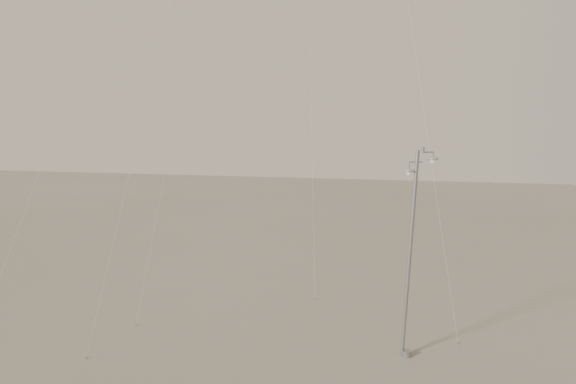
# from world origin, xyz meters

# --- Properties ---
(ground) EXTENTS (160.00, 160.00, 0.00)m
(ground) POSITION_xyz_m (0.00, 0.00, 0.00)
(ground) COLOR gray
(ground) RESTS_ON ground
(street_lamp) EXTENTS (1.58, 0.76, 10.11)m
(street_lamp) POSITION_xyz_m (8.60, 4.18, 5.39)
(street_lamp) COLOR gray
(street_lamp) RESTS_ON ground
(kite_3) EXTENTS (2.49, 7.42, 20.04)m
(kite_3) POSITION_xyz_m (-4.83, 5.84, 14.64)
(kite_3) COLOR maroon
(kite_3) RESTS_ON ground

